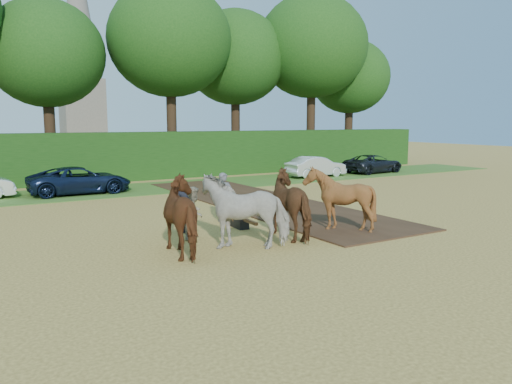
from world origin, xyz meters
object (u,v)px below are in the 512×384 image
Objects in this scene: spectator_near at (194,213)px; spectator_far at (182,207)px; church at (79,41)px; plough_team at (270,206)px; parked_cars at (161,176)px.

spectator_near is 0.96× the size of spectator_far.
spectator_far reaches higher than spectator_near.
church is (8.01, 52.11, 12.87)m from spectator_far.
church is at bearing 83.60° from plough_team.
plough_team is 0.20× the size of parked_cars.
spectator_far is 54.27m from church.
parked_cars is (3.33, 11.00, -0.17)m from spectator_far.
spectator_far is 0.24× the size of plough_team.
church is at bearing -28.73° from spectator_far.
spectator_far reaches higher than parked_cars.
spectator_far is (0.03, 1.03, 0.03)m from spectator_near.
spectator_near is 12.49m from parked_cars.
spectator_near is at bearing 143.85° from plough_team.
plough_team reaches higher than spectator_far.
plough_team is at bearing -96.40° from church.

